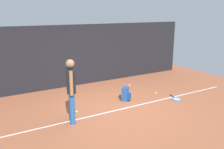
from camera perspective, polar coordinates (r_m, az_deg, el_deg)
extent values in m
plane|color=#9E5638|center=(7.40, 1.59, -8.20)|extent=(12.00, 12.00, 0.00)
cube|color=black|center=(9.64, -7.87, 4.45)|extent=(10.00, 0.10, 2.37)
cube|color=white|center=(7.39, 1.63, -8.21)|extent=(9.00, 0.05, 0.00)
cylinder|color=#2659A5|center=(6.44, -9.28, -7.89)|extent=(0.14, 0.14, 0.85)
cylinder|color=#2659A5|center=(6.66, -9.39, -7.11)|extent=(0.14, 0.14, 0.85)
cube|color=black|center=(6.31, -9.61, -1.39)|extent=(0.33, 0.45, 0.60)
sphere|color=#9E704C|center=(6.21, -9.78, 2.52)|extent=(0.22, 0.22, 0.22)
cylinder|color=#9E704C|center=(6.10, -9.50, -2.04)|extent=(0.09, 0.09, 0.62)
cylinder|color=#9E704C|center=(6.53, -9.70, -0.95)|extent=(0.09, 0.09, 0.62)
cylinder|color=black|center=(8.71, 13.91, -4.96)|extent=(0.11, 0.30, 0.03)
torus|color=#1E72BF|center=(8.47, 14.88, -5.60)|extent=(0.40, 0.40, 0.02)
cylinder|color=#B2B2B2|center=(8.47, 14.88, -5.60)|extent=(0.34, 0.34, 0.00)
cube|color=#1E478C|center=(8.08, 3.09, -4.53)|extent=(0.35, 0.36, 0.44)
cube|color=navy|center=(8.08, 4.06, -5.13)|extent=(0.21, 0.22, 0.20)
sphere|color=#CCE033|center=(9.61, 4.07, -2.56)|extent=(0.07, 0.07, 0.07)
sphere|color=#CCE033|center=(8.84, 10.22, -4.32)|extent=(0.07, 0.07, 0.07)
sphere|color=#CCE033|center=(7.24, -8.31, -8.61)|extent=(0.07, 0.07, 0.07)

